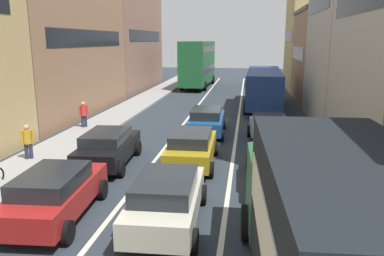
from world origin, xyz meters
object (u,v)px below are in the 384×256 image
wagon_right_lane_far (269,129)px  sedan_right_lane_behind_truck (276,164)px  pedestrian_near_kerb (84,114)px  coupe_centre_lane_fourth (207,121)px  sedan_centre_lane_second (167,198)px  removalist_box_truck (326,227)px  hatchback_centre_lane_third (192,147)px  wagon_left_lane_second (55,193)px  pedestrian_mid_sidewalk (28,141)px  sedan_left_lane_third (108,147)px  bus_mid_queue_primary (264,85)px  bus_far_queue_secondary (198,62)px

wagon_right_lane_far → sedan_right_lane_behind_truck: bearing=177.0°
pedestrian_near_kerb → coupe_centre_lane_fourth: bearing=-130.5°
sedan_centre_lane_second → pedestrian_near_kerb: size_ratio=2.63×
coupe_centre_lane_fourth → pedestrian_near_kerb: size_ratio=2.62×
removalist_box_truck → coupe_centre_lane_fourth: size_ratio=1.80×
sedan_centre_lane_second → hatchback_centre_lane_third: same height
wagon_left_lane_second → pedestrian_near_kerb: bearing=16.3°
sedan_right_lane_behind_truck → pedestrian_mid_sidewalk: (-10.45, 1.23, 0.15)m
sedan_centre_lane_second → wagon_left_lane_second: (-3.34, -0.09, 0.00)m
sedan_right_lane_behind_truck → pedestrian_near_kerb: bearing=53.3°
pedestrian_near_kerb → wagon_left_lane_second: bearing=161.1°
sedan_centre_lane_second → sedan_left_lane_third: bearing=33.9°
sedan_right_lane_behind_truck → removalist_box_truck: bearing=-178.9°
coupe_centre_lane_fourth → bus_mid_queue_primary: bus_mid_queue_primary is taller
removalist_box_truck → wagon_right_lane_far: removalist_box_truck is taller
bus_mid_queue_primary → hatchback_centre_lane_third: bearing=168.3°
coupe_centre_lane_fourth → removalist_box_truck: bearing=-167.1°
hatchback_centre_lane_third → pedestrian_mid_sidewalk: (-7.09, -0.56, 0.15)m
sedan_centre_lane_second → pedestrian_near_kerb: bearing=31.5°
wagon_right_lane_far → bus_far_queue_secondary: 24.43m
wagon_left_lane_second → coupe_centre_lane_fourth: bearing=-20.5°
removalist_box_truck → sedan_centre_lane_second: bearing=43.6°
pedestrian_near_kerb → sedan_right_lane_behind_truck: bearing=-163.9°
coupe_centre_lane_fourth → pedestrian_mid_sidewalk: 9.33m
sedan_right_lane_behind_truck → pedestrian_mid_sidewalk: 10.52m
wagon_left_lane_second → pedestrian_mid_sidewalk: size_ratio=2.65×
wagon_left_lane_second → hatchback_centre_lane_third: bearing=-34.6°
bus_far_queue_secondary → wagon_right_lane_far: bearing=-162.5°
sedan_centre_lane_second → wagon_left_lane_second: 3.35m
sedan_right_lane_behind_truck → coupe_centre_lane_fourth: bearing=22.9°
wagon_right_lane_far → removalist_box_truck: bearing=178.8°
wagon_right_lane_far → bus_far_queue_secondary: (-6.72, 23.40, 2.03)m
sedan_left_lane_third → removalist_box_truck: bearing=-142.7°
sedan_left_lane_third → wagon_right_lane_far: size_ratio=1.01×
bus_far_queue_secondary → wagon_left_lane_second: bearing=-178.5°
removalist_box_truck → wagon_right_lane_far: size_ratio=1.78×
hatchback_centre_lane_third → bus_far_queue_secondary: (-3.32, 27.27, 2.03)m
pedestrian_near_kerb → pedestrian_mid_sidewalk: bearing=143.1°
coupe_centre_lane_fourth → bus_far_queue_secondary: 22.15m
coupe_centre_lane_fourth → bus_mid_queue_primary: bearing=-21.6°
bus_far_queue_secondary → sedan_left_lane_third: bearing=-178.9°
bus_far_queue_secondary → pedestrian_mid_sidewalk: bus_far_queue_secondary is taller
sedan_centre_lane_second → wagon_right_lane_far: 9.81m
hatchback_centre_lane_third → pedestrian_near_kerb: bearing=50.8°
bus_far_queue_secondary → hatchback_centre_lane_third: bearing=-171.6°
bus_mid_queue_primary → pedestrian_near_kerb: 14.25m
coupe_centre_lane_fourth → bus_far_queue_secondary: (-3.35, 21.80, 2.03)m
bus_mid_queue_primary → pedestrian_near_kerb: (-10.79, -9.26, -0.81)m
wagon_left_lane_second → bus_far_queue_secondary: 32.78m
coupe_centre_lane_fourth → pedestrian_mid_sidewalk: bearing=128.7°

